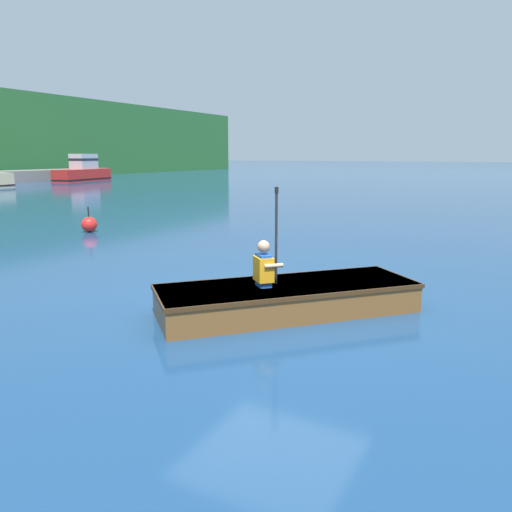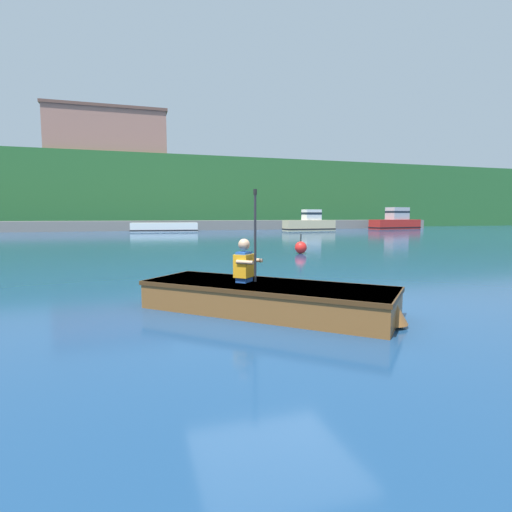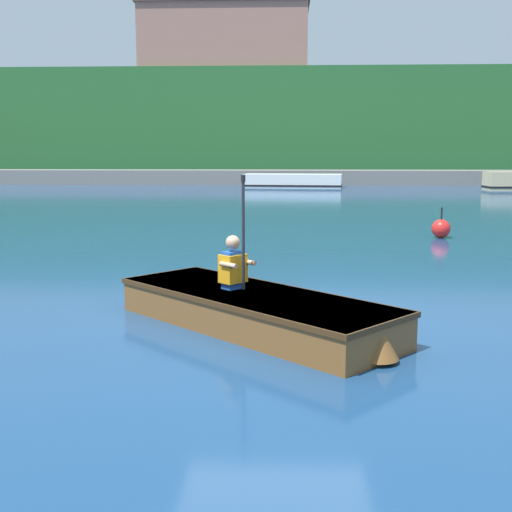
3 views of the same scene
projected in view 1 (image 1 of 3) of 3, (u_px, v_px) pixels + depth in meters
name	position (u px, v px, depth m)	size (l,w,h in m)	color
ground_plane	(274.00, 305.00, 7.36)	(300.00, 300.00, 0.00)	navy
moored_boat_dock_west_inner	(83.00, 171.00, 41.45)	(5.84, 2.56, 2.22)	red
rowboat_foreground	(291.00, 296.00, 6.97)	(3.47, 3.36, 0.41)	brown
person_paddler	(264.00, 265.00, 6.75)	(0.46, 0.46, 1.34)	#1E4CA5
channel_buoy	(89.00, 224.00, 14.19)	(0.44, 0.44, 0.72)	red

